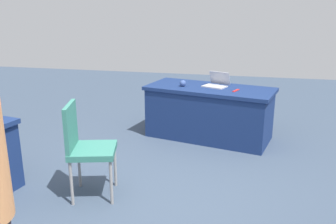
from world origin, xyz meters
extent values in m
plane|color=#3D4C60|center=(0.00, 0.00, 0.00)|extent=(14.40, 14.40, 0.00)
cube|color=navy|center=(-0.32, -2.08, 0.73)|extent=(1.92, 1.17, 0.05)
cube|color=navy|center=(-0.32, -2.08, 0.35)|extent=(1.85, 1.12, 0.71)
cylinder|color=#9E9993|center=(0.47, -0.34, 0.23)|extent=(0.03, 0.03, 0.46)
cylinder|color=#9E9993|center=(0.37, 0.02, 0.23)|extent=(0.03, 0.03, 0.46)
cylinder|color=#9E9993|center=(0.84, -0.24, 0.23)|extent=(0.03, 0.03, 0.46)
cylinder|color=#9E9993|center=(0.74, 0.12, 0.23)|extent=(0.03, 0.03, 0.46)
cube|color=#387F70|center=(0.61, -0.11, 0.49)|extent=(0.54, 0.54, 0.06)
cube|color=#387F70|center=(0.80, -0.06, 0.74)|extent=(0.15, 0.41, 0.45)
cube|color=silver|center=(-0.39, -2.11, 0.76)|extent=(0.38, 0.33, 0.02)
cube|color=#B7B7BC|center=(-0.44, -2.24, 0.87)|extent=(0.32, 0.19, 0.19)
sphere|color=#3F5999|center=(0.07, -2.05, 0.80)|extent=(0.09, 0.09, 0.09)
cube|color=red|center=(-0.70, -1.93, 0.76)|extent=(0.10, 0.18, 0.01)
camera|label=1|loc=(-0.85, 2.94, 1.85)|focal=38.34mm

